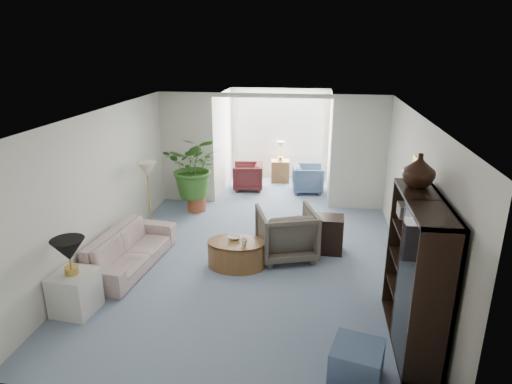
# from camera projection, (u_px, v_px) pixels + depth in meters

# --- Properties ---
(floor) EXTENTS (6.00, 6.00, 0.00)m
(floor) POSITION_uv_depth(u_px,v_px,m) (251.00, 266.00, 7.33)
(floor) COLOR #7B8BA3
(floor) RESTS_ON ground
(sunroom_floor) EXTENTS (2.60, 2.60, 0.00)m
(sunroom_floor) POSITION_uv_depth(u_px,v_px,m) (275.00, 189.00, 11.18)
(sunroom_floor) COLOR #7B8BA3
(sunroom_floor) RESTS_ON ground
(back_pier_left) EXTENTS (1.20, 0.12, 2.50)m
(back_pier_left) POSITION_uv_depth(u_px,v_px,m) (187.00, 148.00, 9.99)
(back_pier_left) COLOR silver
(back_pier_left) RESTS_ON ground
(back_pier_right) EXTENTS (1.20, 0.12, 2.50)m
(back_pier_right) POSITION_uv_depth(u_px,v_px,m) (359.00, 154.00, 9.49)
(back_pier_right) COLOR silver
(back_pier_right) RESTS_ON ground
(back_header) EXTENTS (2.60, 0.12, 0.10)m
(back_header) POSITION_uv_depth(u_px,v_px,m) (272.00, 96.00, 9.36)
(back_header) COLOR silver
(back_header) RESTS_ON back_pier_left
(window_pane) EXTENTS (2.20, 0.02, 1.50)m
(window_pane) POSITION_uv_depth(u_px,v_px,m) (280.00, 127.00, 11.74)
(window_pane) COLOR white
(window_blinds) EXTENTS (2.20, 0.02, 1.50)m
(window_blinds) POSITION_uv_depth(u_px,v_px,m) (280.00, 127.00, 11.71)
(window_blinds) COLOR white
(framed_picture) EXTENTS (0.04, 0.50, 0.40)m
(framed_picture) POSITION_uv_depth(u_px,v_px,m) (418.00, 176.00, 6.37)
(framed_picture) COLOR #AEA68B
(sofa) EXTENTS (0.98, 2.09, 0.59)m
(sofa) POSITION_uv_depth(u_px,v_px,m) (129.00, 250.00, 7.26)
(sofa) COLOR beige
(sofa) RESTS_ON ground
(end_table) EXTENTS (0.58, 0.58, 0.58)m
(end_table) POSITION_uv_depth(u_px,v_px,m) (75.00, 292.00, 6.02)
(end_table) COLOR silver
(end_table) RESTS_ON ground
(table_lamp) EXTENTS (0.44, 0.44, 0.30)m
(table_lamp) POSITION_uv_depth(u_px,v_px,m) (69.00, 250.00, 5.81)
(table_lamp) COLOR black
(table_lamp) RESTS_ON end_table
(floor_lamp) EXTENTS (0.36, 0.36, 0.28)m
(floor_lamp) POSITION_uv_depth(u_px,v_px,m) (147.00, 169.00, 8.33)
(floor_lamp) COLOR beige
(floor_lamp) RESTS_ON ground
(coffee_table) EXTENTS (1.09, 1.09, 0.45)m
(coffee_table) POSITION_uv_depth(u_px,v_px,m) (236.00, 254.00, 7.26)
(coffee_table) COLOR brown
(coffee_table) RESTS_ON ground
(coffee_bowl) EXTENTS (0.24, 0.24, 0.05)m
(coffee_bowl) POSITION_uv_depth(u_px,v_px,m) (234.00, 237.00, 7.28)
(coffee_bowl) COLOR silver
(coffee_bowl) RESTS_ON coffee_table
(coffee_cup) EXTENTS (0.12, 0.12, 0.10)m
(coffee_cup) POSITION_uv_depth(u_px,v_px,m) (244.00, 242.00, 7.05)
(coffee_cup) COLOR silver
(coffee_cup) RESTS_ON coffee_table
(wingback_chair) EXTENTS (1.18, 1.19, 0.87)m
(wingback_chair) POSITION_uv_depth(u_px,v_px,m) (286.00, 233.00, 7.54)
(wingback_chair) COLOR #655B4F
(wingback_chair) RESTS_ON ground
(side_table_dark) EXTENTS (0.56, 0.46, 0.65)m
(side_table_dark) POSITION_uv_depth(u_px,v_px,m) (327.00, 234.00, 7.77)
(side_table_dark) COLOR black
(side_table_dark) RESTS_ON ground
(entertainment_cabinet) EXTENTS (0.44, 1.66, 1.85)m
(entertainment_cabinet) POSITION_uv_depth(u_px,v_px,m) (417.00, 273.00, 5.24)
(entertainment_cabinet) COLOR black
(entertainment_cabinet) RESTS_ON ground
(cabinet_urn) EXTENTS (0.39, 0.39, 0.41)m
(cabinet_urn) POSITION_uv_depth(u_px,v_px,m) (419.00, 170.00, 5.35)
(cabinet_urn) COLOR black
(cabinet_urn) RESTS_ON entertainment_cabinet
(ottoman) EXTENTS (0.65, 0.65, 0.43)m
(ottoman) POSITION_uv_depth(u_px,v_px,m) (357.00, 363.00, 4.81)
(ottoman) COLOR slate
(ottoman) RESTS_ON ground
(plant_pot) EXTENTS (0.40, 0.40, 0.32)m
(plant_pot) POSITION_uv_depth(u_px,v_px,m) (197.00, 203.00, 9.73)
(plant_pot) COLOR brown
(plant_pot) RESTS_ON ground
(house_plant) EXTENTS (1.22, 1.06, 1.36)m
(house_plant) POSITION_uv_depth(u_px,v_px,m) (195.00, 167.00, 9.46)
(house_plant) COLOR #326221
(house_plant) RESTS_ON plant_pot
(sunroom_chair_blue) EXTENTS (0.81, 0.79, 0.67)m
(sunroom_chair_blue) POSITION_uv_depth(u_px,v_px,m) (308.00, 179.00, 10.88)
(sunroom_chair_blue) COLOR slate
(sunroom_chair_blue) RESTS_ON ground
(sunroom_chair_maroon) EXTENTS (0.80, 0.78, 0.67)m
(sunroom_chair_maroon) POSITION_uv_depth(u_px,v_px,m) (248.00, 176.00, 11.08)
(sunroom_chair_maroon) COLOR #591E25
(sunroom_chair_maroon) RESTS_ON ground
(sunroom_table) EXTENTS (0.51, 0.42, 0.58)m
(sunroom_table) POSITION_uv_depth(u_px,v_px,m) (280.00, 171.00, 11.70)
(sunroom_table) COLOR brown
(sunroom_table) RESTS_ON ground
(shelf_clutter) EXTENTS (0.30, 1.23, 1.06)m
(shelf_clutter) POSITION_uv_depth(u_px,v_px,m) (418.00, 259.00, 5.00)
(shelf_clutter) COLOR #292723
(shelf_clutter) RESTS_ON entertainment_cabinet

